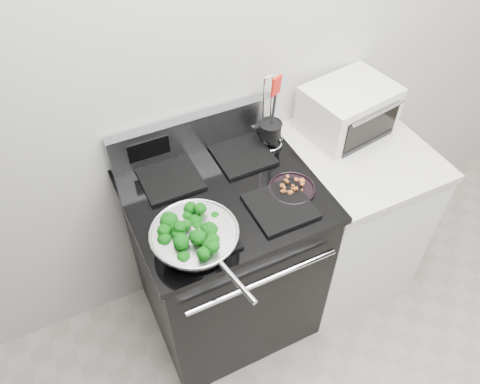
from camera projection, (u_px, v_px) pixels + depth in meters
back_wall at (253, 49)px, 1.93m from camera, size 4.00×0.02×2.70m
gas_range at (226, 258)px, 2.25m from camera, size 0.79×0.69×1.13m
counter at (343, 215)px, 2.47m from camera, size 0.62×0.68×0.92m
skillet at (195, 237)px, 1.69m from camera, size 0.33×0.51×0.07m
broccoli_pile at (194, 234)px, 1.68m from camera, size 0.26×0.26×0.09m
bacon_plate at (292, 187)px, 1.91m from camera, size 0.19×0.19×0.04m
utensil_holder at (270, 133)px, 2.08m from camera, size 0.12×0.12×0.36m
toaster_oven at (348, 109)px, 2.17m from camera, size 0.44×0.36×0.23m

